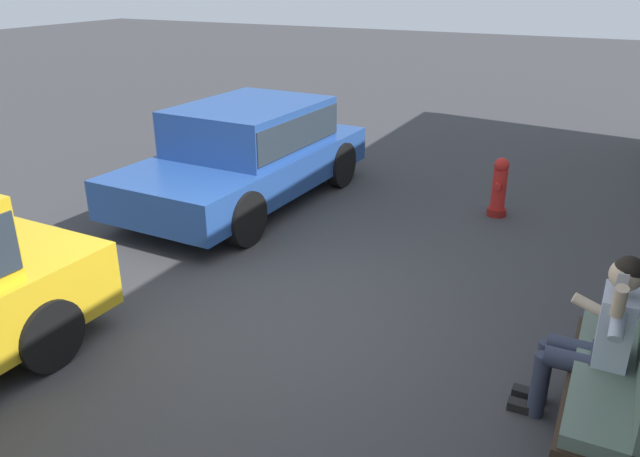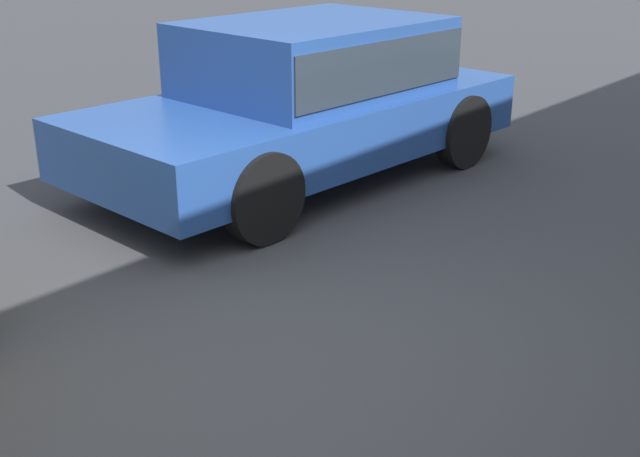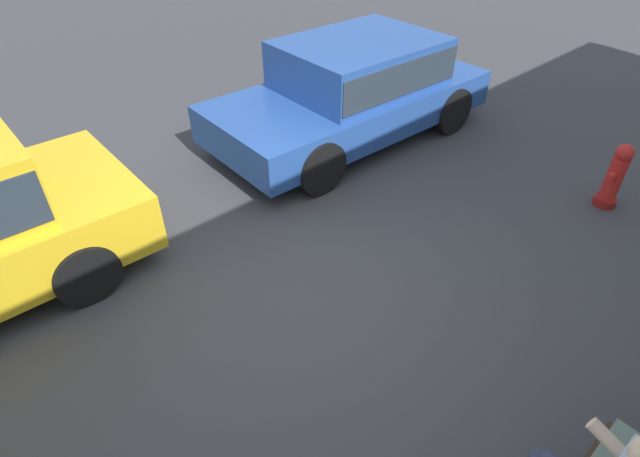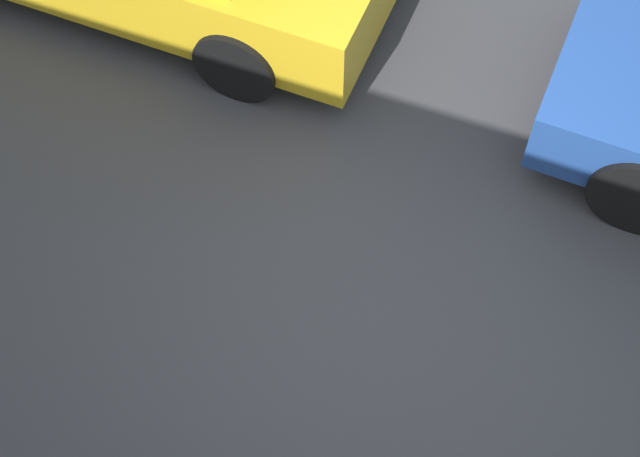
% 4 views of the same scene
% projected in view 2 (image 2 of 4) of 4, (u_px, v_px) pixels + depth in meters
% --- Properties ---
extents(ground_plane, '(60.00, 60.00, 0.00)m').
position_uv_depth(ground_plane, '(266.00, 375.00, 4.20)').
color(ground_plane, '#38383A').
extents(parked_car_near, '(4.17, 2.04, 1.39)m').
position_uv_depth(parked_car_near, '(307.00, 93.00, 7.08)').
color(parked_car_near, '#23478E').
rests_on(parked_car_near, ground_plane).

